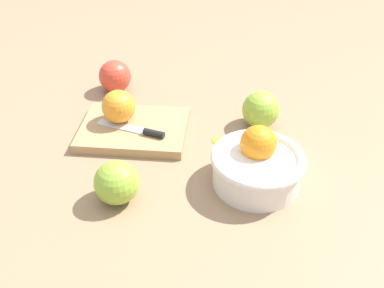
# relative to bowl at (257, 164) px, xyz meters

# --- Properties ---
(ground_plane) EXTENTS (2.40, 2.40, 0.00)m
(ground_plane) POSITION_rel_bowl_xyz_m (0.17, -0.09, -0.04)
(ground_plane) COLOR #997556
(bowl) EXTENTS (0.17, 0.17, 0.11)m
(bowl) POSITION_rel_bowl_xyz_m (0.00, 0.00, 0.00)
(bowl) COLOR white
(bowl) RESTS_ON ground_plane
(cutting_board) EXTENTS (0.25, 0.20, 0.02)m
(cutting_board) POSITION_rel_bowl_xyz_m (0.27, -0.10, -0.03)
(cutting_board) COLOR tan
(cutting_board) RESTS_ON ground_plane
(orange_on_board) EXTENTS (0.07, 0.07, 0.07)m
(orange_on_board) POSITION_rel_bowl_xyz_m (0.31, -0.11, 0.01)
(orange_on_board) COLOR orange
(orange_on_board) RESTS_ON cutting_board
(knife) EXTENTS (0.16, 0.04, 0.01)m
(knife) POSITION_rel_bowl_xyz_m (0.25, -0.08, -0.02)
(knife) COLOR silver
(knife) RESTS_ON cutting_board
(apple_back_right) EXTENTS (0.08, 0.08, 0.08)m
(apple_back_right) POSITION_rel_bowl_xyz_m (0.23, 0.10, -0.00)
(apple_back_right) COLOR #8EB738
(apple_back_right) RESTS_ON ground_plane
(apple_front_left) EXTENTS (0.08, 0.08, 0.08)m
(apple_front_left) POSITION_rel_bowl_xyz_m (0.01, -0.19, -0.00)
(apple_front_left) COLOR #8EB738
(apple_front_left) RESTS_ON ground_plane
(apple_front_right) EXTENTS (0.08, 0.08, 0.08)m
(apple_front_right) POSITION_rel_bowl_xyz_m (0.38, -0.27, -0.00)
(apple_front_right) COLOR #D6422D
(apple_front_right) RESTS_ON ground_plane
(citrus_peel) EXTENTS (0.06, 0.04, 0.01)m
(citrus_peel) POSITION_rel_bowl_xyz_m (0.08, -0.11, -0.04)
(citrus_peel) COLOR orange
(citrus_peel) RESTS_ON ground_plane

